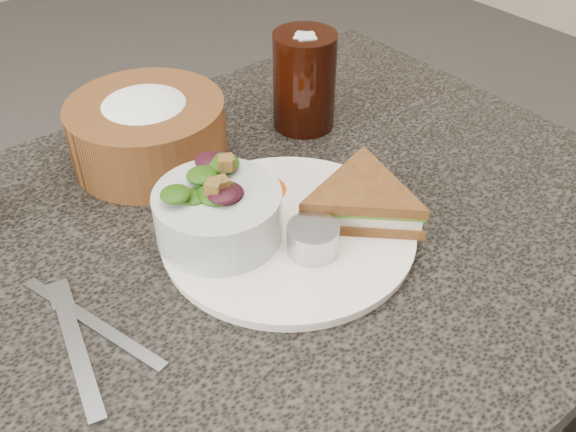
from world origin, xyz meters
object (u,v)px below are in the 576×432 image
(dinner_plate, at_px, (288,233))
(salad_bowl, at_px, (218,207))
(bread_basket, at_px, (147,122))
(cola_glass, at_px, (304,77))
(dressing_ramekin, at_px, (313,239))
(sandwich, at_px, (363,200))

(dinner_plate, xyz_separation_m, salad_bowl, (-0.06, 0.04, 0.05))
(salad_bowl, distance_m, bread_basket, 0.19)
(salad_bowl, bearing_deg, bread_basket, 83.20)
(dinner_plate, distance_m, cola_glass, 0.25)
(bread_basket, bearing_deg, salad_bowl, -96.80)
(salad_bowl, relative_size, dressing_ramekin, 2.47)
(dressing_ramekin, xyz_separation_m, bread_basket, (-0.04, 0.28, 0.03))
(dinner_plate, bearing_deg, salad_bowl, 149.87)
(dressing_ramekin, height_order, bread_basket, bread_basket)
(sandwich, height_order, cola_glass, cola_glass)
(bread_basket, xyz_separation_m, cola_glass, (0.21, -0.05, 0.02))
(sandwich, bearing_deg, salad_bowl, -162.34)
(salad_bowl, bearing_deg, sandwich, -26.12)
(cola_glass, bearing_deg, bread_basket, 165.52)
(dinner_plate, height_order, sandwich, sandwich)
(salad_bowl, xyz_separation_m, bread_basket, (0.02, 0.19, 0.00))
(dinner_plate, xyz_separation_m, dressing_ramekin, (-0.00, -0.04, 0.02))
(dinner_plate, bearing_deg, cola_glass, 46.19)
(sandwich, bearing_deg, bread_basket, 158.50)
(sandwich, height_order, bread_basket, bread_basket)
(salad_bowl, distance_m, cola_glass, 0.27)
(dinner_plate, height_order, bread_basket, bread_basket)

